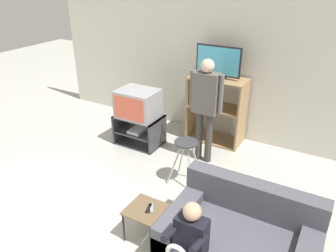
# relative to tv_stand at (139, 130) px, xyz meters

# --- Properties ---
(wall_back) EXTENTS (6.40, 0.06, 2.60)m
(wall_back) POSITION_rel_tv_stand_xyz_m (0.77, 1.09, 1.04)
(wall_back) COLOR beige
(wall_back) RESTS_ON ground_plane
(tv_stand) EXTENTS (0.77, 0.54, 0.52)m
(tv_stand) POSITION_rel_tv_stand_xyz_m (0.00, 0.00, 0.00)
(tv_stand) COLOR #38383D
(tv_stand) RESTS_ON ground_plane
(television_main) EXTENTS (0.66, 0.54, 0.46)m
(television_main) POSITION_rel_tv_stand_xyz_m (0.00, -0.01, 0.50)
(television_main) COLOR #9E9EA3
(television_main) RESTS_ON tv_stand
(media_shelf) EXTENTS (0.96, 0.50, 1.15)m
(media_shelf) POSITION_rel_tv_stand_xyz_m (1.09, 0.77, 0.33)
(media_shelf) COLOR #9E7A51
(media_shelf) RESTS_ON ground_plane
(television_flat) EXTENTS (0.76, 0.20, 0.53)m
(television_flat) POSITION_rel_tv_stand_xyz_m (1.07, 0.78, 1.15)
(television_flat) COLOR black
(television_flat) RESTS_ON media_shelf
(folding_stool) EXTENTS (0.42, 0.37, 0.66)m
(folding_stool) POSITION_rel_tv_stand_xyz_m (1.23, -0.64, 0.27)
(folding_stool) COLOR #B7B7BC
(folding_stool) RESTS_ON ground_plane
(snack_table) EXTENTS (0.41, 0.41, 0.40)m
(snack_table) POSITION_rel_tv_stand_xyz_m (1.32, -1.81, 0.09)
(snack_table) COLOR brown
(snack_table) RESTS_ON ground_plane
(remote_control_black) EXTENTS (0.07, 0.15, 0.02)m
(remote_control_black) POSITION_rel_tv_stand_xyz_m (1.36, -1.79, 0.15)
(remote_control_black) COLOR black
(remote_control_black) RESTS_ON snack_table
(remote_control_white) EXTENTS (0.11, 0.14, 0.02)m
(remote_control_white) POSITION_rel_tv_stand_xyz_m (1.38, -1.78, 0.15)
(remote_control_white) COLOR gray
(remote_control_white) RESTS_ON snack_table
(couch) EXTENTS (1.50, 0.98, 0.77)m
(couch) POSITION_rel_tv_stand_xyz_m (2.35, -1.61, 0.00)
(couch) COLOR #4C4C56
(couch) RESTS_ON ground_plane
(person_standing_adult) EXTENTS (0.53, 0.20, 1.65)m
(person_standing_adult) POSITION_rel_tv_stand_xyz_m (1.19, 0.05, 0.74)
(person_standing_adult) COLOR #3D3833
(person_standing_adult) RESTS_ON ground_plane
(person_seated_child) EXTENTS (0.33, 0.43, 0.94)m
(person_seated_child) POSITION_rel_tv_stand_xyz_m (2.02, -2.17, 0.30)
(person_seated_child) COLOR #2D2D38
(person_seated_child) RESTS_ON ground_plane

